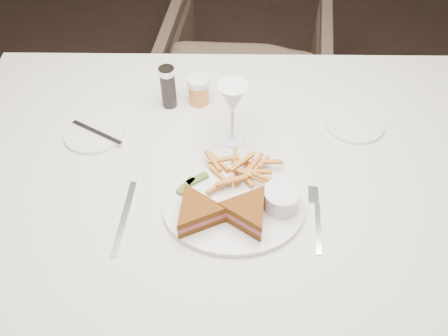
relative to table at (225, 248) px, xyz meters
The scene contains 4 objects.
ground 0.46m from the table, 89.17° to the left, with size 5.00×5.00×0.00m, color black.
table is the anchor object (origin of this frame).
chair_far 0.93m from the table, 87.21° to the left, with size 0.65×0.61×0.67m, color #45362A.
table_setting 0.41m from the table, 74.05° to the right, with size 0.84×0.60×0.18m.
Camera 1 is at (0.04, -1.07, 1.66)m, focal length 40.00 mm.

